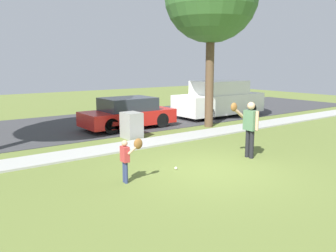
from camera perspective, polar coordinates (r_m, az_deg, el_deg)
The scene contains 9 objects.
ground_plane at distance 12.27m, azimuth -4.63°, elevation -3.18°, with size 48.00×48.00×0.00m, color olive.
sidewalk_strip at distance 12.35m, azimuth -4.88°, elevation -2.95°, with size 36.00×1.20×0.06m, color #A3A39E.
road_surface at distance 16.73m, azimuth -13.96°, elevation 0.17°, with size 36.00×6.80×0.02m, color #38383A.
person_adult at distance 10.76m, azimuth 12.92°, elevation 0.36°, with size 0.67×0.65×1.69m.
person_child at distance 8.41m, azimuth -6.41°, elevation -4.55°, with size 0.46×0.43×1.08m.
baseball at distance 9.55m, azimuth 1.28°, elevation -6.80°, with size 0.07×0.07×0.07m, color white.
utility_cabinet at distance 13.44m, azimuth -5.88°, elevation 0.12°, with size 0.61×0.76×0.99m, color gray.
parked_hatchback_red at distance 15.43m, azimuth -6.47°, elevation 2.03°, with size 4.00×1.75×1.33m.
parked_van_white at distance 18.98m, azimuth 8.25°, elevation 4.25°, with size 5.00×1.95×1.88m.
Camera 1 is at (-6.32, -6.63, 2.82)m, focal length 37.84 mm.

